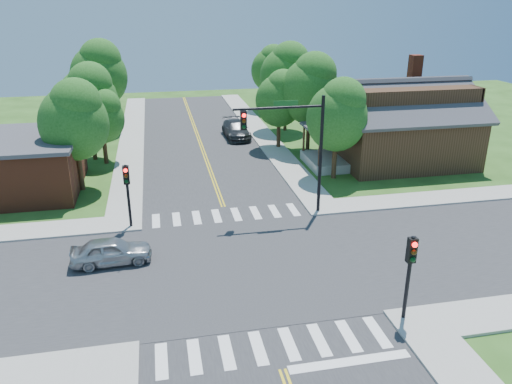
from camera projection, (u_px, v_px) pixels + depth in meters
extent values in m
plane|color=#274A17|center=(245.00, 266.00, 24.56)|extent=(100.00, 100.00, 0.00)
cube|color=#2D2D30|center=(245.00, 266.00, 24.56)|extent=(10.00, 90.00, 0.04)
cube|color=#2D2D30|center=(245.00, 266.00, 24.55)|extent=(90.00, 10.00, 0.04)
cube|color=#2D2D30|center=(245.00, 266.00, 24.56)|extent=(10.20, 10.20, 0.06)
cube|color=#9E9B93|center=(260.00, 132.00, 48.48)|extent=(2.20, 40.00, 0.14)
cube|color=#9E9B93|center=(132.00, 139.00, 46.21)|extent=(2.20, 40.00, 0.14)
cube|color=white|center=(156.00, 221.00, 29.42)|extent=(0.45, 2.00, 0.01)
cube|color=white|center=(176.00, 219.00, 29.65)|extent=(0.45, 2.00, 0.01)
cube|color=white|center=(197.00, 217.00, 29.87)|extent=(0.45, 2.00, 0.01)
cube|color=white|center=(217.00, 216.00, 30.09)|extent=(0.45, 2.00, 0.01)
cube|color=white|center=(236.00, 214.00, 30.31)|extent=(0.45, 2.00, 0.01)
cube|color=white|center=(255.00, 213.00, 30.54)|extent=(0.45, 2.00, 0.01)
cube|color=white|center=(275.00, 211.00, 30.76)|extent=(0.45, 2.00, 0.01)
cube|color=white|center=(293.00, 210.00, 30.98)|extent=(0.45, 2.00, 0.01)
cube|color=white|center=(161.00, 361.00, 18.11)|extent=(0.45, 2.00, 0.01)
cube|color=white|center=(194.00, 356.00, 18.33)|extent=(0.45, 2.00, 0.01)
cube|color=white|center=(227.00, 352.00, 18.56)|extent=(0.45, 2.00, 0.01)
cube|color=white|center=(258.00, 348.00, 18.78)|extent=(0.45, 2.00, 0.01)
cube|color=white|center=(289.00, 344.00, 19.00)|extent=(0.45, 2.00, 0.01)
cube|color=white|center=(319.00, 340.00, 19.22)|extent=(0.45, 2.00, 0.01)
cube|color=white|center=(349.00, 336.00, 19.45)|extent=(0.45, 2.00, 0.01)
cube|color=white|center=(377.00, 332.00, 19.67)|extent=(0.45, 2.00, 0.01)
cube|color=yellow|center=(196.00, 133.00, 48.48)|extent=(0.10, 37.50, 0.01)
cube|color=yellow|center=(198.00, 133.00, 48.51)|extent=(0.10, 37.50, 0.01)
cube|color=white|center=(350.00, 362.00, 18.09)|extent=(4.60, 0.45, 0.09)
cylinder|color=black|center=(321.00, 156.00, 29.40)|extent=(0.20, 0.20, 7.20)
cylinder|color=black|center=(279.00, 108.00, 27.82)|extent=(5.20, 0.14, 0.14)
cube|color=#19591E|center=(286.00, 103.00, 27.76)|extent=(1.40, 0.04, 0.30)
cube|color=black|center=(243.00, 120.00, 27.68)|extent=(0.34, 0.28, 1.05)
sphere|color=#FF0C0C|center=(244.00, 115.00, 27.41)|extent=(0.22, 0.22, 0.22)
sphere|color=#3F2605|center=(244.00, 121.00, 27.52)|extent=(0.22, 0.22, 0.22)
sphere|color=#05330F|center=(244.00, 127.00, 27.64)|extent=(0.22, 0.22, 0.22)
cylinder|color=black|center=(408.00, 280.00, 19.80)|extent=(0.16, 0.16, 3.80)
cube|color=black|center=(412.00, 250.00, 19.32)|extent=(0.34, 0.28, 1.05)
sphere|color=#FF0C0C|center=(415.00, 245.00, 19.05)|extent=(0.22, 0.22, 0.22)
sphere|color=#3F2605|center=(414.00, 252.00, 19.16)|extent=(0.22, 0.22, 0.22)
sphere|color=#05330F|center=(413.00, 260.00, 19.28)|extent=(0.22, 0.22, 0.22)
cylinder|color=black|center=(128.00, 197.00, 27.94)|extent=(0.16, 0.16, 3.80)
cube|color=black|center=(126.00, 175.00, 27.46)|extent=(0.34, 0.28, 1.05)
sphere|color=#FF0C0C|center=(125.00, 171.00, 27.19)|extent=(0.22, 0.22, 0.22)
sphere|color=#3F2605|center=(126.00, 176.00, 27.30)|extent=(0.22, 0.22, 0.22)
sphere|color=#05330F|center=(127.00, 182.00, 27.42)|extent=(0.22, 0.22, 0.22)
cube|color=#352112|center=(401.00, 137.00, 39.61)|extent=(10.00, 8.00, 4.00)
cube|color=#9E9B93|center=(324.00, 161.00, 39.04)|extent=(2.60, 4.50, 0.70)
cylinder|color=#352112|center=(319.00, 154.00, 36.56)|extent=(0.18, 0.18, 2.50)
cylinder|color=#352112|center=(304.00, 140.00, 40.20)|extent=(0.18, 0.18, 2.50)
cube|color=#38383D|center=(326.00, 129.00, 38.09)|extent=(2.80, 4.80, 0.18)
cube|color=brown|center=(411.00, 107.00, 42.70)|extent=(0.90, 0.90, 7.11)
cube|color=brown|center=(1.00, 167.00, 33.33)|extent=(10.00, 8.00, 3.50)
cylinder|color=#382314|center=(334.00, 160.00, 36.04)|extent=(0.34, 0.34, 2.73)
ellipsoid|color=#1C4C16|center=(337.00, 118.00, 34.91)|extent=(4.32, 4.10, 4.75)
sphere|color=#1C4C16|center=(343.00, 100.00, 34.31)|extent=(3.16, 3.16, 3.16)
cylinder|color=#382314|center=(308.00, 133.00, 42.47)|extent=(0.34, 0.34, 3.11)
ellipsoid|color=#1C4C16|center=(310.00, 92.00, 41.18)|extent=(4.91, 4.66, 5.40)
sphere|color=#1C4C16|center=(315.00, 74.00, 40.52)|extent=(3.60, 3.60, 3.60)
cylinder|color=#382314|center=(285.00, 114.00, 48.98)|extent=(0.34, 0.34, 3.20)
ellipsoid|color=#1C4C16|center=(286.00, 77.00, 47.66)|extent=(5.05, 4.80, 5.56)
sphere|color=#1C4C16|center=(290.00, 61.00, 46.98)|extent=(3.71, 3.71, 3.71)
cylinder|color=#382314|center=(270.00, 98.00, 57.78)|extent=(0.34, 0.34, 2.79)
ellipsoid|color=#1C4C16|center=(270.00, 71.00, 56.62)|extent=(4.41, 4.19, 4.85)
sphere|color=#1C4C16|center=(274.00, 59.00, 56.01)|extent=(3.23, 3.23, 3.23)
cylinder|color=#382314|center=(80.00, 170.00, 33.82)|extent=(0.34, 0.34, 2.84)
ellipsoid|color=#1C4C16|center=(74.00, 123.00, 32.64)|extent=(4.49, 4.27, 4.94)
sphere|color=#1C4C16|center=(76.00, 103.00, 32.02)|extent=(3.29, 3.29, 3.29)
cylinder|color=#382314|center=(93.00, 142.00, 40.19)|extent=(0.34, 0.34, 2.92)
ellipsoid|color=#1C4C16|center=(88.00, 101.00, 38.98)|extent=(4.61, 4.38, 5.07)
sphere|color=#1C4C16|center=(90.00, 84.00, 38.35)|extent=(3.38, 3.38, 3.38)
cylinder|color=#382314|center=(103.00, 116.00, 48.13)|extent=(0.34, 0.34, 3.32)
ellipsoid|color=#1C4C16|center=(99.00, 76.00, 46.76)|extent=(5.23, 4.97, 5.76)
sphere|color=#1C4C16|center=(100.00, 59.00, 46.06)|extent=(3.84, 3.84, 3.84)
cylinder|color=#382314|center=(104.00, 102.00, 56.01)|extent=(0.34, 0.34, 2.62)
ellipsoid|color=#1C4C16|center=(101.00, 76.00, 54.93)|extent=(4.14, 3.93, 4.55)
sphere|color=#1C4C16|center=(103.00, 64.00, 54.35)|extent=(3.03, 3.03, 3.03)
cylinder|color=#382314|center=(279.00, 134.00, 43.27)|extent=(0.34, 0.34, 2.55)
ellipsoid|color=#1C4C16|center=(279.00, 101.00, 42.21)|extent=(4.02, 3.82, 4.42)
sphere|color=#1C4C16|center=(283.00, 87.00, 41.65)|extent=(2.95, 2.95, 2.95)
cylinder|color=#382314|center=(105.00, 150.00, 39.37)|extent=(0.34, 0.34, 2.21)
ellipsoid|color=#1C4C16|center=(102.00, 119.00, 38.46)|extent=(3.49, 3.31, 3.84)
sphere|color=#1C4C16|center=(104.00, 106.00, 37.95)|extent=(2.56, 2.56, 2.56)
imported|color=#ACAFB3|center=(111.00, 252.00, 24.56)|extent=(1.95, 4.06, 1.33)
imported|color=#2D2F32|center=(236.00, 130.00, 46.63)|extent=(2.39, 5.34, 1.52)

